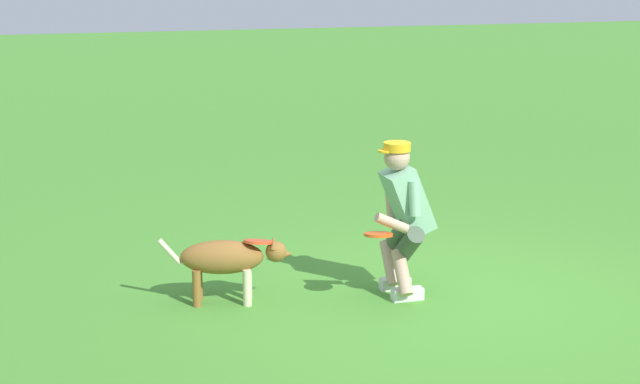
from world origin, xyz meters
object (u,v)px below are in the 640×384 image
(person, at_px, (403,214))
(dog, at_px, (228,259))
(frisbee_held, at_px, (378,235))
(frisbee_flying, at_px, (258,242))

(person, distance_m, dog, 1.48)
(person, relative_size, frisbee_held, 5.57)
(person, xyz_separation_m, frisbee_flying, (1.18, -0.17, -0.19))
(dog, bearing_deg, frisbee_held, -8.18)
(person, xyz_separation_m, dog, (1.42, -0.22, -0.33))
(frisbee_flying, height_order, frisbee_held, frisbee_held)
(person, bearing_deg, frisbee_flying, -8.51)
(dog, height_order, frisbee_held, frisbee_held)
(person, distance_m, frisbee_flying, 1.21)
(person, xyz_separation_m, frisbee_held, (0.30, 0.24, -0.09))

